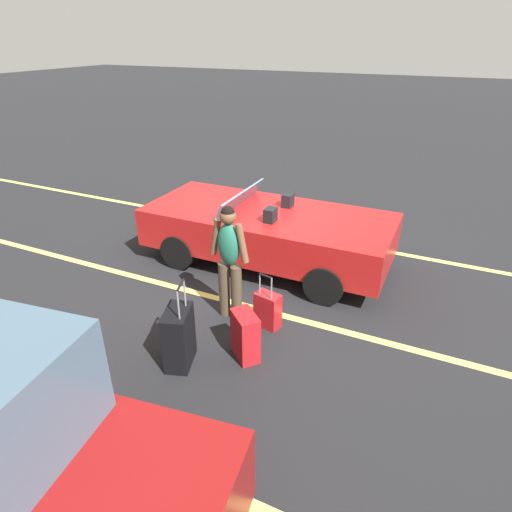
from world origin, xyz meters
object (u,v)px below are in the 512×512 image
(convertible_car, at_px, (256,229))
(traveler_person, at_px, (229,258))
(suitcase_large_black, at_px, (178,337))
(suitcase_medium_bright, at_px, (246,336))
(suitcase_small_carryon, at_px, (268,310))

(convertible_car, xyz_separation_m, traveler_person, (-0.40, 1.71, 0.34))
(suitcase_large_black, bearing_deg, suitcase_medium_bright, -165.41)
(suitcase_large_black, height_order, suitcase_medium_bright, suitcase_large_black)
(suitcase_medium_bright, bearing_deg, traveler_person, 81.22)
(suitcase_large_black, bearing_deg, suitcase_small_carryon, -138.61)
(convertible_car, bearing_deg, suitcase_large_black, 96.33)
(suitcase_small_carryon, height_order, traveler_person, traveler_person)
(convertible_car, xyz_separation_m, suitcase_small_carryon, (-0.96, 1.70, -0.33))
(traveler_person, bearing_deg, suitcase_medium_bright, -134.50)
(convertible_car, bearing_deg, traveler_person, 103.41)
(suitcase_medium_bright, xyz_separation_m, suitcase_small_carryon, (0.01, -0.69, -0.05))
(convertible_car, relative_size, suitcase_large_black, 3.74)
(suitcase_large_black, xyz_separation_m, suitcase_small_carryon, (-0.66, -1.13, -0.12))
(convertible_car, bearing_deg, suitcase_small_carryon, 119.64)
(convertible_car, xyz_separation_m, suitcase_medium_bright, (-0.97, 2.40, -0.28))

